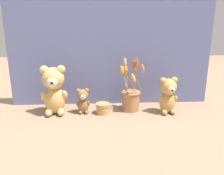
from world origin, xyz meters
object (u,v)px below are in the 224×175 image
object	(u,v)px
teddy_bear_large	(54,89)
decorative_tin_tall	(103,109)
teddy_bear_medium	(168,95)
teddy_bear_small	(83,100)
flower_vase	(131,96)

from	to	relation	value
teddy_bear_large	decorative_tin_tall	size ratio (longest dim) A/B	3.57
teddy_bear_medium	teddy_bear_small	distance (m)	0.47
teddy_bear_medium	teddy_bear_large	bearing A→B (deg)	177.83
teddy_bear_large	teddy_bear_medium	world-z (taller)	teddy_bear_large
teddy_bear_large	teddy_bear_small	world-z (taller)	teddy_bear_large
flower_vase	decorative_tin_tall	size ratio (longest dim) A/B	3.99
teddy_bear_medium	decorative_tin_tall	world-z (taller)	teddy_bear_medium
teddy_bear_medium	decorative_tin_tall	xyz separation A→B (m)	(-0.36, 0.01, -0.08)
teddy_bear_large	flower_vase	distance (m)	0.43
flower_vase	decorative_tin_tall	world-z (taller)	flower_vase
teddy_bear_medium	teddy_bear_small	size ratio (longest dim) A/B	1.44
teddy_bear_small	flower_vase	world-z (taller)	flower_vase
flower_vase	decorative_tin_tall	xyz separation A→B (m)	(-0.16, -0.05, -0.06)
teddy_bear_medium	flower_vase	bearing A→B (deg)	165.27
teddy_bear_medium	teddy_bear_small	bearing A→B (deg)	177.04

